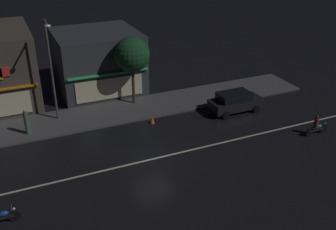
{
  "coord_description": "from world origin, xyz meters",
  "views": [
    {
      "loc": [
        -7.74,
        -19.97,
        13.74
      ],
      "look_at": [
        2.31,
        2.81,
        1.47
      ],
      "focal_mm": 41.7,
      "sensor_mm": 36.0,
      "label": 1
    }
  ],
  "objects": [
    {
      "name": "lane_divider_stripe",
      "position": [
        0.0,
        0.0,
        0.01
      ],
      "size": [
        31.72,
        0.16,
        0.01
      ],
      "primitive_type": "cube",
      "color": "beige",
      "rests_on": "ground"
    },
    {
      "name": "street_tree",
      "position": [
        1.74,
        8.62,
        4.32
      ],
      "size": [
        2.86,
        2.86,
        5.63
      ],
      "color": "#473323",
      "rests_on": "sidewalk_far"
    },
    {
      "name": "storefront_center_block",
      "position": [
        0.0,
        13.18,
        2.64
      ],
      "size": [
        7.15,
        7.19,
        5.29
      ],
      "color": "#383A3F",
      "rests_on": "ground"
    },
    {
      "name": "pedestrian_on_sidewalk",
      "position": [
        -7.01,
        6.56,
        1.04
      ],
      "size": [
        0.35,
        0.35,
        1.92
      ],
      "rotation": [
        0.0,
        0.0,
        2.54
      ],
      "color": "#4C664C",
      "rests_on": "sidewalk_far"
    },
    {
      "name": "motorcycle_following",
      "position": [
        12.0,
        -1.68,
        0.63
      ],
      "size": [
        1.9,
        0.6,
        1.52
      ],
      "rotation": [
        0.0,
        0.0,
        3.14
      ],
      "color": "black",
      "rests_on": "ground"
    },
    {
      "name": "traffic_cone",
      "position": [
        1.86,
        4.75,
        0.28
      ],
      "size": [
        0.36,
        0.36,
        0.55
      ],
      "primitive_type": "cone",
      "color": "orange",
      "rests_on": "ground"
    },
    {
      "name": "streetlamp_mid",
      "position": [
        -4.65,
        7.97,
        4.63
      ],
      "size": [
        0.44,
        1.64,
        7.68
      ],
      "color": "#47494C",
      "rests_on": "sidewalk_far"
    },
    {
      "name": "parked_car_near_kerb",
      "position": [
        8.73,
        3.98,
        0.87
      ],
      "size": [
        4.3,
        1.98,
        1.67
      ],
      "color": "black",
      "rests_on": "ground"
    },
    {
      "name": "sidewalk_far",
      "position": [
        0.0,
        7.56,
        0.07
      ],
      "size": [
        33.39,
        4.24,
        0.14
      ],
      "primitive_type": "cube",
      "color": "#4C4C4F",
      "rests_on": "ground"
    },
    {
      "name": "ground_plane",
      "position": [
        0.0,
        0.0,
        0.0
      ],
      "size": [
        140.0,
        140.0,
        0.0
      ],
      "primitive_type": "plane",
      "color": "black"
    }
  ]
}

